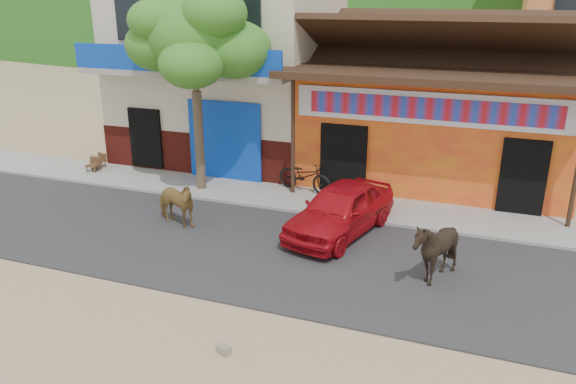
% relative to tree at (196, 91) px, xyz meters
% --- Properties ---
extents(ground, '(120.00, 120.00, 0.00)m').
position_rel_tree_xyz_m(ground, '(4.60, -5.80, -3.12)').
color(ground, '#9E825B').
rests_on(ground, ground).
extents(road, '(60.00, 5.00, 0.04)m').
position_rel_tree_xyz_m(road, '(4.60, -3.30, -3.10)').
color(road, '#28282B').
rests_on(road, ground).
extents(sidewalk, '(60.00, 2.00, 0.12)m').
position_rel_tree_xyz_m(sidewalk, '(4.60, 0.20, -3.06)').
color(sidewalk, gray).
rests_on(sidewalk, ground).
extents(dance_club, '(8.00, 6.00, 3.60)m').
position_rel_tree_xyz_m(dance_club, '(6.60, 4.20, -1.32)').
color(dance_club, orange).
rests_on(dance_club, ground).
extents(cafe_building, '(7.00, 6.00, 7.00)m').
position_rel_tree_xyz_m(cafe_building, '(-0.90, 4.20, 0.38)').
color(cafe_building, beige).
rests_on(cafe_building, ground).
extents(tree, '(3.00, 3.00, 6.00)m').
position_rel_tree_xyz_m(tree, '(0.00, 0.00, 0.00)').
color(tree, '#2D721E').
rests_on(tree, sidewalk).
extents(cow_tan, '(1.59, 1.04, 1.24)m').
position_rel_tree_xyz_m(cow_tan, '(0.71, -2.71, -2.46)').
color(cow_tan, olive).
rests_on(cow_tan, road).
extents(cow_dark, '(1.64, 1.57, 1.43)m').
position_rel_tree_xyz_m(cow_dark, '(7.44, -3.44, -2.36)').
color(cow_dark, black).
rests_on(cow_dark, road).
extents(red_car, '(2.41, 4.04, 1.29)m').
position_rel_tree_xyz_m(red_car, '(4.90, -1.68, -2.44)').
color(red_car, '#B00C16').
rests_on(red_car, road).
extents(scooter, '(1.94, 1.07, 0.97)m').
position_rel_tree_xyz_m(scooter, '(3.10, 0.83, -2.52)').
color(scooter, black).
rests_on(scooter, sidewalk).
extents(cafe_chair_left, '(0.52, 0.52, 0.88)m').
position_rel_tree_xyz_m(cafe_chair_left, '(-4.40, 0.66, -2.56)').
color(cafe_chair_left, '#512F1B').
rests_on(cafe_chair_left, sidewalk).
extents(cafe_chair_right, '(0.42, 0.42, 0.83)m').
position_rel_tree_xyz_m(cafe_chair_right, '(-4.27, 0.24, -2.58)').
color(cafe_chair_right, '#4A3118').
rests_on(cafe_chair_right, sidewalk).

